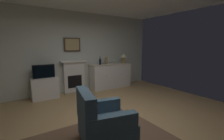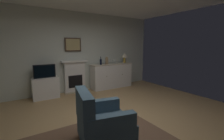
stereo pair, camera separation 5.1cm
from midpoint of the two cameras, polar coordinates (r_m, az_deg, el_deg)
ground_plane at (r=3.50m, az=2.76°, el=-19.13°), size 6.28×5.51×0.10m
wall_rear at (r=5.54m, az=-13.82°, el=6.35°), size 6.28×0.06×2.74m
fireplace_unit at (r=5.48m, az=-14.17°, el=-2.36°), size 0.87×0.30×1.10m
framed_picture at (r=5.42m, az=-14.76°, el=9.08°), size 0.55×0.04×0.45m
sideboard_cabinet at (r=5.92m, az=-0.68°, el=-2.10°), size 1.62×0.49×0.92m
table_lamp at (r=6.17m, az=4.10°, el=5.25°), size 0.26×0.26×0.40m
wine_bottle at (r=5.58m, az=-4.70°, el=3.08°), size 0.08×0.08×0.29m
wine_glass_left at (r=5.77m, az=-1.16°, el=3.44°), size 0.07×0.07×0.16m
wine_glass_center at (r=5.83m, az=-0.24°, el=3.50°), size 0.07×0.07×0.16m
wine_glass_right at (r=5.88m, az=0.67°, el=3.55°), size 0.07×0.07×0.16m
vase_decorative at (r=5.67m, az=-2.47°, el=3.53°), size 0.11×0.11×0.28m
tv_cabinet at (r=5.15m, az=-23.85°, el=-6.16°), size 0.75×0.42×0.64m
tv_set at (r=5.03m, az=-24.18°, el=-0.47°), size 0.62×0.07×0.40m
armchair at (r=2.61m, az=-4.15°, el=-18.80°), size 0.95×0.91×0.92m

